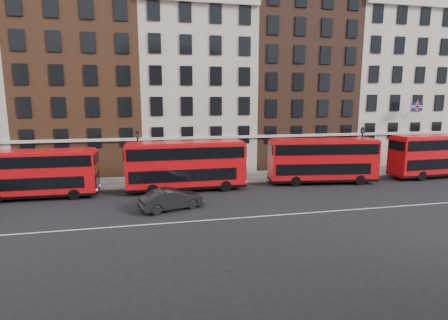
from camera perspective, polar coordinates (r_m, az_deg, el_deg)
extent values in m
plane|color=black|center=(27.02, 0.62, -8.13)|extent=(120.00, 120.00, 0.00)
cube|color=gray|center=(36.95, -2.99, -3.09)|extent=(80.00, 5.00, 0.15)
cube|color=gray|center=(34.55, -2.33, -3.99)|extent=(80.00, 0.30, 0.16)
cube|color=white|center=(25.17, 1.64, -9.49)|extent=(70.00, 0.12, 0.01)
cube|color=brown|center=(43.72, -22.06, 12.63)|extent=(12.80, 10.00, 22.00)
cube|color=#B5AD9F|center=(43.45, -4.73, 11.34)|extent=(12.80, 10.00, 19.00)
cube|color=brown|center=(46.92, 11.32, 12.30)|extent=(12.80, 10.00, 21.00)
cube|color=#AFA898|center=(53.26, 24.28, 10.78)|extent=(12.80, 10.00, 20.00)
cube|color=beige|center=(50.37, 28.89, 21.61)|extent=(12.80, 0.50, 0.80)
cube|color=red|center=(33.50, -28.41, -1.95)|extent=(9.88, 2.53, 3.70)
cube|color=black|center=(33.86, -28.17, -4.83)|extent=(9.88, 2.57, 0.22)
cube|color=black|center=(33.70, -28.78, -3.02)|extent=(8.75, 2.58, 0.98)
cube|color=black|center=(33.30, -28.57, -0.02)|extent=(9.50, 2.60, 0.94)
cube|color=red|center=(33.20, -28.68, 1.25)|extent=(9.59, 2.34, 0.17)
cube|color=black|center=(32.50, -19.94, -2.99)|extent=(0.11, 2.06, 1.22)
cube|color=black|center=(32.30, -20.04, -1.25)|extent=(0.11, 1.78, 0.39)
cylinder|color=black|center=(32.05, -23.26, -5.19)|extent=(0.94, 0.28, 0.94)
cylinder|color=black|center=(34.04, -22.53, -4.29)|extent=(0.94, 0.28, 0.94)
cylinder|color=black|center=(35.74, -32.01, -4.40)|extent=(0.94, 0.28, 0.94)
cube|color=red|center=(32.25, -6.22, -0.85)|extent=(10.78, 2.60, 4.05)
cube|color=black|center=(32.65, -6.16, -4.13)|extent=(10.78, 2.65, 0.25)
cube|color=black|center=(32.36, -6.74, -2.07)|extent=(9.55, 2.68, 1.08)
cube|color=black|center=(32.04, -6.26, 1.36)|extent=(10.37, 2.68, 1.03)
cube|color=red|center=(31.93, -6.29, 2.82)|extent=(10.47, 2.40, 0.18)
cube|color=black|center=(33.37, 3.12, -1.83)|extent=(0.09, 2.26, 1.33)
cube|color=black|center=(33.16, 3.14, 0.02)|extent=(0.09, 1.95, 0.43)
cylinder|color=black|center=(32.07, 0.28, -4.27)|extent=(1.03, 0.29, 1.03)
cylinder|color=black|center=(34.26, -0.53, -3.36)|extent=(1.03, 0.29, 1.03)
cylinder|color=black|center=(31.38, -11.56, -4.80)|extent=(1.03, 0.29, 1.03)
cylinder|color=black|center=(33.61, -11.60, -3.82)|extent=(1.03, 0.29, 1.03)
cube|color=red|center=(36.28, 15.81, -0.02)|extent=(10.87, 3.86, 4.00)
cube|color=black|center=(36.64, 15.67, -2.92)|extent=(10.88, 3.90, 0.24)
cube|color=black|center=(36.29, 15.31, -1.09)|extent=(9.68, 3.78, 1.06)
cube|color=black|center=(36.10, 15.90, 1.92)|extent=(10.48, 3.88, 1.01)
cube|color=red|center=(36.00, 15.96, 3.20)|extent=(10.55, 3.62, 0.18)
cube|color=black|center=(38.63, 23.21, -1.05)|extent=(0.36, 2.22, 1.32)
cube|color=black|center=(38.45, 23.32, 0.54)|extent=(0.32, 1.92, 0.43)
cylinder|color=black|center=(36.98, 21.30, -3.07)|extent=(1.04, 0.41, 1.01)
cylinder|color=black|center=(38.97, 19.84, -2.34)|extent=(1.04, 0.41, 1.01)
cylinder|color=black|center=(34.62, 11.60, -3.43)|extent=(1.04, 0.41, 1.01)
cylinder|color=black|center=(36.74, 10.61, -2.63)|extent=(1.04, 0.41, 1.01)
cube|color=red|center=(44.32, 31.63, 0.70)|extent=(11.03, 3.06, 4.11)
cube|color=black|center=(44.62, 31.41, -1.75)|extent=(11.04, 3.10, 0.25)
cube|color=black|center=(44.20, 31.26, -0.21)|extent=(9.79, 3.09, 1.09)
cube|color=black|center=(44.17, 31.78, 2.34)|extent=(10.62, 3.13, 1.04)
cube|color=red|center=(44.09, 31.87, 3.41)|extent=(10.71, 2.84, 0.19)
cylinder|color=black|center=(41.62, 29.55, -2.28)|extent=(1.05, 0.34, 1.04)
cylinder|color=black|center=(43.28, 27.42, -1.68)|extent=(1.05, 0.34, 1.04)
imported|color=black|center=(27.21, -8.55, -6.33)|extent=(5.18, 3.15, 1.61)
cylinder|color=black|center=(34.38, -13.77, -0.30)|extent=(0.14, 0.14, 4.60)
cylinder|color=black|center=(34.78, -13.63, -3.55)|extent=(0.32, 0.32, 0.60)
cube|color=#262626|center=(34.03, -13.94, 3.93)|extent=(0.32, 0.32, 0.55)
cone|color=black|center=(34.00, -13.97, 4.52)|extent=(0.44, 0.44, 0.25)
cylinder|color=black|center=(40.77, 21.48, 0.85)|extent=(0.14, 0.14, 4.60)
cylinder|color=black|center=(41.10, 21.31, -1.90)|extent=(0.32, 0.32, 0.60)
cube|color=#262626|center=(40.48, 21.71, 4.42)|extent=(0.32, 0.32, 0.55)
cone|color=black|center=(40.45, 21.74, 4.91)|extent=(0.44, 0.44, 0.25)
cylinder|color=black|center=(44.89, 28.86, -0.22)|extent=(0.12, 0.12, 2.60)
cube|color=black|center=(44.56, 29.15, 1.78)|extent=(0.25, 0.30, 0.75)
sphere|color=red|center=(44.41, 29.32, 2.03)|extent=(0.14, 0.14, 0.14)
sphere|color=#0C9919|center=(44.46, 29.27, 1.47)|extent=(0.14, 0.14, 0.14)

